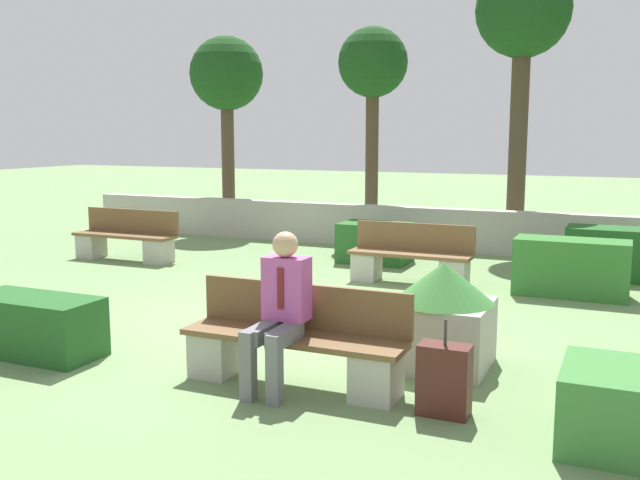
# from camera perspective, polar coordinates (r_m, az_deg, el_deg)

# --- Properties ---
(ground_plane) EXTENTS (60.00, 60.00, 0.00)m
(ground_plane) POSITION_cam_1_polar(r_m,az_deg,el_deg) (8.29, -3.49, -6.50)
(ground_plane) COLOR #6B8956
(perimeter_wall) EXTENTS (14.36, 0.30, 0.78)m
(perimeter_wall) POSITION_cam_1_polar(r_m,az_deg,el_deg) (13.38, 7.59, 0.96)
(perimeter_wall) COLOR #ADA89E
(perimeter_wall) RESTS_ON ground_plane
(bench_front) EXTENTS (1.98, 0.49, 0.85)m
(bench_front) POSITION_cam_1_polar(r_m,az_deg,el_deg) (6.19, -2.07, -8.57)
(bench_front) COLOR brown
(bench_front) RESTS_ON ground_plane
(bench_left_side) EXTENTS (1.77, 0.49, 0.85)m
(bench_left_side) POSITION_cam_1_polar(r_m,az_deg,el_deg) (10.35, 7.24, -1.66)
(bench_left_side) COLOR brown
(bench_left_side) RESTS_ON ground_plane
(bench_right_side) EXTENTS (1.89, 0.49, 0.85)m
(bench_right_side) POSITION_cam_1_polar(r_m,az_deg,el_deg) (12.57, -15.28, -0.06)
(bench_right_side) COLOR brown
(bench_right_side) RESTS_ON ground_plane
(person_seated_man) EXTENTS (0.38, 0.64, 1.34)m
(person_seated_man) POSITION_cam_1_polar(r_m,az_deg,el_deg) (5.98, -3.21, -5.13)
(person_seated_man) COLOR slate
(person_seated_man) RESTS_ON ground_plane
(hedge_block_near_left) EXTENTS (1.46, 0.61, 0.76)m
(hedge_block_near_left) POSITION_cam_1_polar(r_m,az_deg,el_deg) (10.03, 19.45, -2.10)
(hedge_block_near_left) COLOR #33702D
(hedge_block_near_left) RESTS_ON ground_plane
(hedge_block_mid_left) EXTENTS (1.15, 0.79, 0.66)m
(hedge_block_mid_left) POSITION_cam_1_polar(r_m,az_deg,el_deg) (11.95, 4.43, -0.21)
(hedge_block_mid_left) COLOR #286028
(hedge_block_mid_left) RESTS_ON ground_plane
(hedge_block_mid_right) EXTENTS (1.23, 0.70, 0.76)m
(hedge_block_mid_right) POSITION_cam_1_polar(r_m,az_deg,el_deg) (11.42, 22.16, -0.98)
(hedge_block_mid_right) COLOR #235623
(hedge_block_mid_right) RESTS_ON ground_plane
(hedge_block_far_left) EXTENTS (1.36, 0.60, 0.58)m
(hedge_block_far_left) POSITION_cam_1_polar(r_m,az_deg,el_deg) (7.54, -21.92, -6.39)
(hedge_block_far_left) COLOR #235623
(hedge_block_far_left) RESTS_ON ground_plane
(planter_corner_left) EXTENTS (0.93, 0.93, 0.99)m
(planter_corner_left) POSITION_cam_1_polar(r_m,az_deg,el_deg) (6.70, 9.80, -5.74)
(planter_corner_left) COLOR #ADA89E
(planter_corner_left) RESTS_ON ground_plane
(suitcase) EXTENTS (0.40, 0.23, 0.76)m
(suitcase) POSITION_cam_1_polar(r_m,az_deg,el_deg) (5.65, 9.90, -10.97)
(suitcase) COLOR #471E19
(suitcase) RESTS_ON ground_plane
(tree_leftmost) EXTENTS (1.59, 1.59, 4.21)m
(tree_leftmost) POSITION_cam_1_polar(r_m,az_deg,el_deg) (15.97, -7.49, 12.69)
(tree_leftmost) COLOR #473828
(tree_leftmost) RESTS_ON ground_plane
(tree_center_left) EXTENTS (1.38, 1.38, 4.21)m
(tree_center_left) POSITION_cam_1_polar(r_m,az_deg,el_deg) (14.46, 4.24, 13.43)
(tree_center_left) COLOR #473828
(tree_center_left) RESTS_ON ground_plane
(tree_center_right) EXTENTS (1.73, 1.73, 5.23)m
(tree_center_right) POSITION_cam_1_polar(r_m,az_deg,el_deg) (14.05, 15.93, 16.55)
(tree_center_right) COLOR #473828
(tree_center_right) RESTS_ON ground_plane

